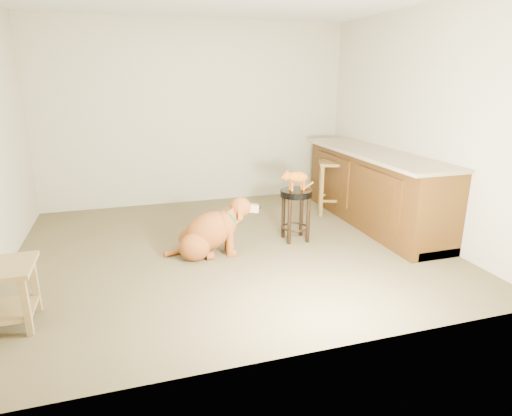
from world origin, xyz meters
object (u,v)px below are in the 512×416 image
object	(u,v)px
padded_stool	(296,205)
tabby_kitten	(296,178)
side_table	(1,287)
golden_retriever	(210,232)
wood_stool	(333,187)

from	to	relation	value
padded_stool	tabby_kitten	xyz separation A→B (m)	(-0.01, 0.00, 0.32)
side_table	tabby_kitten	bearing A→B (deg)	20.78
padded_stool	golden_retriever	bearing A→B (deg)	-172.70
padded_stool	golden_retriever	xyz separation A→B (m)	(-1.03, -0.13, -0.18)
wood_stool	padded_stool	bearing A→B (deg)	-137.50
side_table	golden_retriever	xyz separation A→B (m)	(1.74, 0.91, -0.08)
wood_stool	golden_retriever	xyz separation A→B (m)	(-1.90, -0.93, -0.13)
golden_retriever	tabby_kitten	xyz separation A→B (m)	(1.02, 0.13, 0.49)
wood_stool	side_table	bearing A→B (deg)	-153.12
wood_stool	golden_retriever	world-z (taller)	wood_stool
wood_stool	tabby_kitten	size ratio (longest dim) A/B	1.73
padded_stool	golden_retriever	world-z (taller)	golden_retriever
side_table	golden_retriever	distance (m)	1.97
wood_stool	side_table	world-z (taller)	wood_stool
tabby_kitten	golden_retriever	bearing A→B (deg)	-169.87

